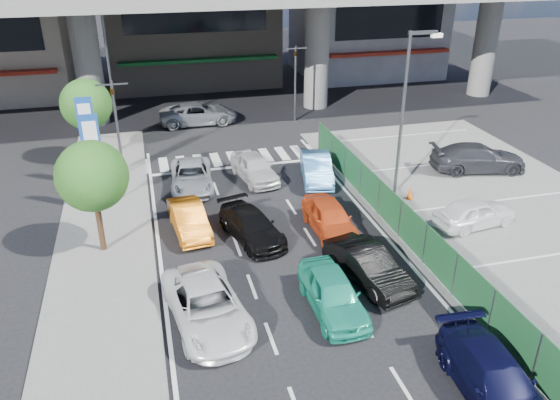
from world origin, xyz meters
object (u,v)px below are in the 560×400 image
object	(u,v)px
sedan_white_mid_left	(207,306)
street_lamp_right	(407,102)
traffic_light_right	(295,64)
parked_sedan_dgrey	(478,158)
signboard_near	(93,149)
tree_near	(92,176)
sedan_black_mid	(252,226)
tree_far	(86,104)
kei_truck_front_right	(316,168)
sedan_white_front_mid	(254,167)
taxi_teal_mid	(333,293)
taxi_orange_right	(330,218)
traffic_light_left	(114,105)
street_lamp_left	(112,65)
signboard_far	(87,129)
traffic_cone	(410,193)
parked_sedan_white	(475,212)
wagon_silver_front_left	(192,176)
taxi_orange_left	(189,219)
crossing_wagon_silver	(198,113)
hatch_black_mid_right	(368,266)

from	to	relation	value
sedan_white_mid_left	street_lamp_right	bearing A→B (deg)	27.73
traffic_light_right	parked_sedan_dgrey	xyz separation A→B (m)	(7.21, -11.35, -3.13)
signboard_near	parked_sedan_dgrey	size ratio (longest dim) A/B	0.91
tree_near	sedan_black_mid	xyz separation A→B (m)	(6.15, -0.49, -2.78)
tree_far	kei_truck_front_right	world-z (taller)	tree_far
sedan_white_front_mid	taxi_teal_mid	bearing A→B (deg)	-98.59
taxi_orange_right	traffic_light_left	bearing A→B (deg)	133.95
street_lamp_left	parked_sedan_dgrey	bearing A→B (deg)	-28.54
signboard_far	traffic_light_right	bearing A→B (deg)	31.43
street_lamp_left	signboard_near	xyz separation A→B (m)	(-0.87, -10.01, -1.71)
sedan_white_mid_left	traffic_cone	world-z (taller)	sedan_white_mid_left
traffic_light_right	kei_truck_front_right	xyz separation A→B (m)	(-1.75, -10.25, -3.25)
kei_truck_front_right	parked_sedan_white	bearing A→B (deg)	-40.02
kei_truck_front_right	traffic_cone	xyz separation A→B (m)	(3.71, -3.48, -0.30)
wagon_silver_front_left	taxi_orange_left	bearing A→B (deg)	-93.30
street_lamp_left	crossing_wagon_silver	bearing A→B (deg)	20.92
traffic_light_left	wagon_silver_front_left	distance (m)	5.41
parked_sedan_dgrey	street_lamp_left	bearing A→B (deg)	73.04
hatch_black_mid_right	sedan_black_mid	size ratio (longest dim) A/B	0.98
street_lamp_right	wagon_silver_front_left	bearing A→B (deg)	160.79
street_lamp_left	tree_near	bearing A→B (deg)	-92.76
signboard_far	sedan_white_mid_left	world-z (taller)	signboard_far
sedan_black_mid	parked_sedan_dgrey	world-z (taller)	parked_sedan_dgrey
taxi_orange_left	parked_sedan_dgrey	size ratio (longest dim) A/B	0.74
signboard_near	hatch_black_mid_right	size ratio (longest dim) A/B	1.14
taxi_teal_mid	traffic_cone	xyz separation A→B (m)	(6.64, 7.33, -0.30)
parked_sedan_dgrey	signboard_far	bearing A→B (deg)	92.22
traffic_cone	taxi_teal_mid	bearing A→B (deg)	-132.18
traffic_light_right	signboard_far	xyz separation A→B (m)	(-13.10, -8.01, -0.87)
signboard_far	taxi_orange_right	bearing A→B (deg)	-37.35
street_lamp_right	sedan_white_mid_left	xyz separation A→B (m)	(-10.64, -7.66, -4.09)
street_lamp_right	traffic_light_left	bearing A→B (deg)	155.84
signboard_far	wagon_silver_front_left	bearing A→B (deg)	-17.57
sedan_white_front_mid	traffic_cone	world-z (taller)	sedan_white_front_mid
traffic_light_right	tree_far	bearing A→B (deg)	-161.31
sedan_white_mid_left	taxi_orange_left	xyz separation A→B (m)	(0.08, 6.43, -0.06)
crossing_wagon_silver	tree_far	bearing A→B (deg)	129.28
signboard_far	hatch_black_mid_right	world-z (taller)	signboard_far
crossing_wagon_silver	parked_sedan_dgrey	world-z (taller)	parked_sedan_dgrey
street_lamp_right	signboard_far	size ratio (longest dim) A/B	1.70
parked_sedan_white	parked_sedan_dgrey	distance (m)	6.75
signboard_near	wagon_silver_front_left	distance (m)	5.27
hatch_black_mid_right	taxi_orange_right	bearing A→B (deg)	77.15
street_lamp_left	sedan_white_mid_left	size ratio (longest dim) A/B	1.63
signboard_near	signboard_far	distance (m)	3.03
traffic_light_left	taxi_teal_mid	xyz separation A→B (m)	(7.03, -14.06, -3.25)
taxi_orange_right	traffic_cone	size ratio (longest dim) A/B	6.23
street_lamp_left	sedan_white_front_mid	distance (m)	11.57
parked_sedan_white	traffic_cone	distance (m)	3.57
signboard_near	signboard_far	bearing A→B (deg)	97.59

